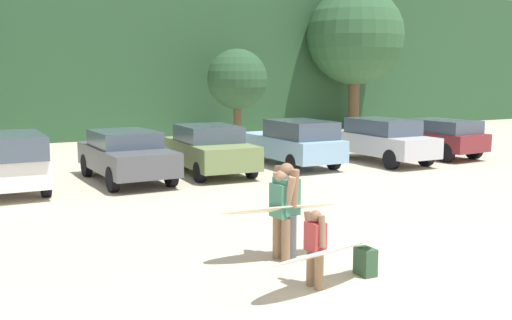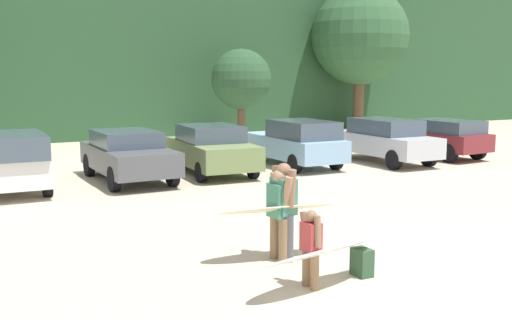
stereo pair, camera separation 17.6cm
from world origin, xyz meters
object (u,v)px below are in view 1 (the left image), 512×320
object	(u,v)px
parked_car_white	(6,161)
surfboard_cream	(280,209)
parked_car_olive_green	(209,149)
surfboard_white	(323,253)
parked_car_maroon	(435,136)
person_child	(315,244)
parked_car_dark_gray	(126,154)
parked_car_silver	(382,139)
person_companion	(286,205)
parked_car_sky_blue	(293,142)
person_adult	(282,209)
backpack_dropped	(365,262)

from	to	relation	value
parked_car_white	surfboard_cream	bearing A→B (deg)	-157.27
parked_car_olive_green	surfboard_white	distance (m)	11.02
parked_car_maroon	person_child	distance (m)	15.72
parked_car_olive_green	surfboard_cream	size ratio (longest dim) A/B	1.98
parked_car_dark_gray	surfboard_white	bearing A→B (deg)	178.83
parked_car_silver	person_companion	bearing A→B (deg)	133.18
parked_car_olive_green	parked_car_maroon	distance (m)	9.30
parked_car_olive_green	surfboard_cream	bearing A→B (deg)	167.28
parked_car_dark_gray	parked_car_silver	bearing A→B (deg)	-94.68
person_child	parked_car_white	bearing A→B (deg)	-76.27
parked_car_sky_blue	parked_car_maroon	distance (m)	6.10
parked_car_dark_gray	parked_car_silver	world-z (taller)	parked_car_silver
person_adult	parked_car_silver	bearing A→B (deg)	-141.67
person_adult	person_companion	world-z (taller)	person_companion
parked_car_maroon	parked_car_olive_green	bearing A→B (deg)	81.99
parked_car_olive_green	person_companion	size ratio (longest dim) A/B	2.57
parked_car_maroon	surfboard_white	distance (m)	15.77
parked_car_silver	surfboard_cream	distance (m)	12.40
surfboard_cream	parked_car_maroon	bearing A→B (deg)	-137.18
person_companion	backpack_dropped	world-z (taller)	person_companion
parked_car_maroon	surfboard_cream	bearing A→B (deg)	120.87
parked_car_white	parked_car_dark_gray	size ratio (longest dim) A/B	1.05
parked_car_silver	person_adult	bearing A→B (deg)	132.92
surfboard_cream	backpack_dropped	bearing A→B (deg)	127.80
person_companion	surfboard_cream	distance (m)	0.13
parked_car_olive_green	person_companion	distance (m)	9.45
person_adult	backpack_dropped	distance (m)	1.68
parked_car_olive_green	parked_car_white	bearing A→B (deg)	96.23
parked_car_sky_blue	backpack_dropped	bearing A→B (deg)	154.67
parked_car_sky_blue	parked_car_silver	distance (m)	3.40
surfboard_cream	backpack_dropped	distance (m)	1.73
parked_car_sky_blue	backpack_dropped	xyz separation A→B (m)	(-5.19, -10.41, -0.62)
parked_car_dark_gray	parked_car_sky_blue	distance (m)	6.01
parked_car_white	parked_car_olive_green	world-z (taller)	parked_car_white
surfboard_white	backpack_dropped	xyz separation A→B (m)	(0.97, 0.21, -0.35)
parked_car_maroon	person_adult	distance (m)	14.65
parked_car_sky_blue	parked_car_silver	xyz separation A→B (m)	(3.30, -0.81, 0.00)
person_companion	parked_car_sky_blue	bearing A→B (deg)	-126.34
parked_car_dark_gray	person_adult	world-z (taller)	person_adult
parked_car_dark_gray	parked_car_silver	size ratio (longest dim) A/B	1.01
parked_car_white	surfboard_white	size ratio (longest dim) A/B	2.01
person_companion	surfboard_white	size ratio (longest dim) A/B	0.73
parked_car_silver	person_child	xyz separation A→B (m)	(-9.52, -9.68, -0.17)
parked_car_maroon	surfboard_white	size ratio (longest dim) A/B	1.81
parked_car_olive_green	person_child	distance (m)	10.90
person_child	backpack_dropped	distance (m)	1.13
parked_car_maroon	backpack_dropped	world-z (taller)	parked_car_maroon
surfboard_cream	surfboard_white	world-z (taller)	surfboard_cream
parked_car_dark_gray	backpack_dropped	distance (m)	10.36
parked_car_maroon	person_adult	xyz separation A→B (m)	(-12.00, -8.40, 0.10)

